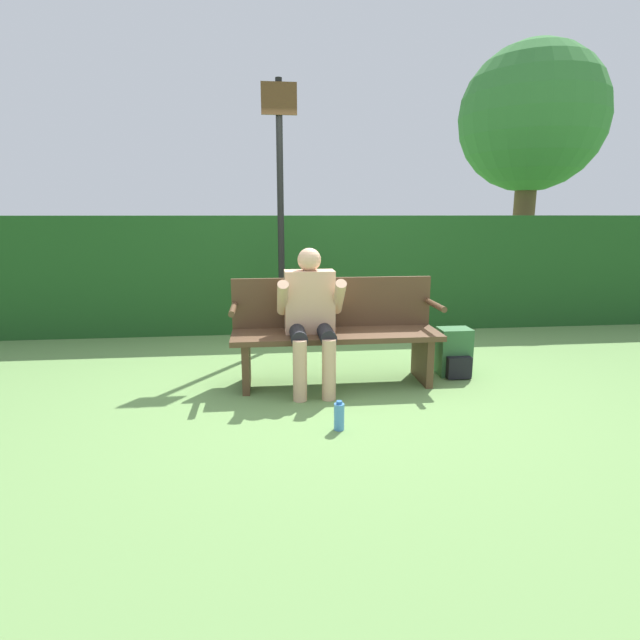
{
  "coord_description": "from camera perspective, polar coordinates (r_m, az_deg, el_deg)",
  "views": [
    {
      "loc": [
        -0.59,
        -4.09,
        1.44
      ],
      "look_at": [
        -0.15,
        -0.1,
        0.59
      ],
      "focal_mm": 28.0,
      "sensor_mm": 36.0,
      "label": 1
    }
  ],
  "objects": [
    {
      "name": "tree",
      "position": [
        9.6,
        23.02,
        20.26
      ],
      "size": [
        2.39,
        2.39,
        4.2
      ],
      "color": "brown",
      "rests_on": "ground"
    },
    {
      "name": "person_seated",
      "position": [
        4.13,
        -1.09,
        0.98
      ],
      "size": [
        0.55,
        0.58,
        1.17
      ],
      "color": "#DBA884",
      "rests_on": "ground"
    },
    {
      "name": "water_bottle",
      "position": [
        3.46,
        2.2,
        -10.94
      ],
      "size": [
        0.07,
        0.07,
        0.21
      ],
      "color": "#4C8CCC",
      "rests_on": "ground"
    },
    {
      "name": "park_bench",
      "position": [
        4.31,
        1.73,
        -1.21
      ],
      "size": [
        1.77,
        0.5,
        0.9
      ],
      "color": "#513823",
      "rests_on": "ground"
    },
    {
      "name": "signpost",
      "position": [
        5.46,
        -4.54,
        13.61
      ],
      "size": [
        0.37,
        0.09,
        2.8
      ],
      "color": "black",
      "rests_on": "ground"
    },
    {
      "name": "backpack",
      "position": [
        4.71,
        15.09,
        -3.68
      ],
      "size": [
        0.29,
        0.29,
        0.43
      ],
      "color": "#336638",
      "rests_on": "ground"
    },
    {
      "name": "hedge_back",
      "position": [
        6.33,
        -0.93,
        5.38
      ],
      "size": [
        12.0,
        0.53,
        1.43
      ],
      "color": "#1E4C1E",
      "rests_on": "ground"
    },
    {
      "name": "parked_car",
      "position": [
        16.81,
        -17.58,
        8.58
      ],
      "size": [
        4.54,
        3.3,
        1.22
      ],
      "rotation": [
        0.0,
        0.0,
        0.38
      ],
      "color": "maroon",
      "rests_on": "ground"
    },
    {
      "name": "ground_plane",
      "position": [
        4.38,
        1.82,
        -7.26
      ],
      "size": [
        40.0,
        40.0,
        0.0
      ],
      "primitive_type": "plane",
      "color": "#668E4C"
    }
  ]
}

